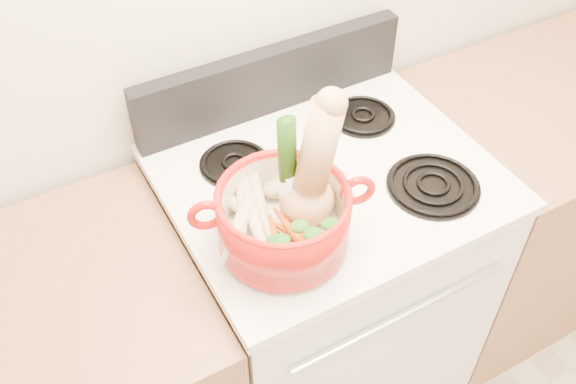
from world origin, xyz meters
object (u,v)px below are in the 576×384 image
squash (311,167)px  leek (288,170)px  stove_body (322,292)px  dutch_oven (283,218)px

squash → leek: (-0.04, 0.03, -0.01)m
stove_body → squash: squash is taller
squash → stove_body: bearing=28.9°
dutch_oven → leek: bearing=65.7°
stove_body → squash: size_ratio=3.08×
stove_body → dutch_oven: dutch_oven is taller
stove_body → squash: 0.71m
stove_body → dutch_oven: bearing=-145.3°
stove_body → dutch_oven: (-0.21, -0.14, 0.58)m
dutch_oven → leek: (0.03, 0.04, 0.10)m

